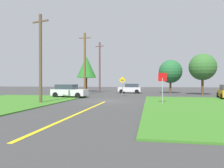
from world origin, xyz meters
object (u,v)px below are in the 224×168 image
Objects in this scene: parked_car_near_building at (69,91)px; oak_tree_right at (203,67)px; utility_pole_mid at (85,63)px; utility_pole_far at (100,67)px; pine_tree_center at (170,72)px; direction_sign at (122,84)px; utility_pole_near at (40,57)px; stop_sign at (162,82)px; car_approaching_junction at (130,88)px; oak_tree_left at (86,67)px.

oak_tree_right reaches higher than parked_car_near_building.
utility_pole_far is at bearing 88.43° from utility_pole_mid.
pine_tree_center is (13.33, 12.70, 2.91)m from parked_car_near_building.
pine_tree_center reaches higher than direction_sign.
utility_pole_mid is 0.98× the size of utility_pole_far.
parked_car_near_building is at bearing -92.38° from utility_pole_far.
pine_tree_center is (12.76, -1.08, -1.08)m from utility_pole_far.
direction_sign is 11.69m from pine_tree_center.
utility_pole_near is at bearing -90.97° from utility_pole_mid.
direction_sign is (6.18, 3.68, 0.83)m from parked_car_near_building.
utility_pole_near is 3.04× the size of direction_sign.
direction_sign is (5.84, -1.72, -3.06)m from utility_pole_mid.
stop_sign is 17.95m from car_approaching_junction.
stop_sign is 0.34× the size of utility_pole_near.
oak_tree_right is at bearing -111.46° from stop_sign.
parked_car_near_building is 0.49× the size of utility_pole_mid.
pine_tree_center is (16.02, -3.27, -1.22)m from oak_tree_left.
utility_pole_near is 20.77m from utility_pole_far.
car_approaching_junction is 7.97m from direction_sign.
pine_tree_center is at bearing 29.35° from utility_pole_mid.
oak_tree_left is (-9.24, 4.37, 4.14)m from car_approaching_junction.
oak_tree_left reaches higher than oak_tree_right.
direction_sign is (-4.72, 9.46, -0.25)m from stop_sign.
oak_tree_left is (-13.59, 21.75, 3.05)m from stop_sign.
oak_tree_left is 16.39m from pine_tree_center.
utility_pole_far is 3.57× the size of direction_sign.
utility_pole_far reaches higher than pine_tree_center.
oak_tree_right is (11.06, -2.72, 3.36)m from car_approaching_junction.
utility_pole_far is at bearing -14.68° from car_approaching_junction.
utility_pole_near is 23.13m from oak_tree_left.
pine_tree_center is (7.15, 9.02, 2.08)m from direction_sign.
direction_sign is 0.46× the size of pine_tree_center.
utility_pole_mid is 17.63m from oak_tree_right.
utility_pole_near is at bearing -119.58° from direction_sign.
parked_car_near_building is 14.36m from utility_pole_far.
pine_tree_center reaches higher than parked_car_near_building.
utility_pole_mid reaches higher than oak_tree_right.
stop_sign is at bearing 6.35° from utility_pole_near.
utility_pole_far is at bearing 175.18° from pine_tree_center.
pine_tree_center is at bearing -165.42° from car_approaching_junction.
utility_pole_near reaches higher than car_approaching_junction.
oak_tree_right is (20.30, -7.09, -0.77)m from oak_tree_left.
stop_sign is 0.29× the size of utility_pole_mid.
utility_pole_far is (-10.33, 19.56, 2.91)m from stop_sign.
utility_pole_near is at bearing 9.50° from stop_sign.
parked_car_near_building is at bearing -149.21° from direction_sign.
car_approaching_junction is 11.88m from oak_tree_right.
car_approaching_junction is 11.03m from oak_tree_left.
oak_tree_right is at bearing -41.75° from pine_tree_center.
stop_sign is 16.28m from oak_tree_right.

